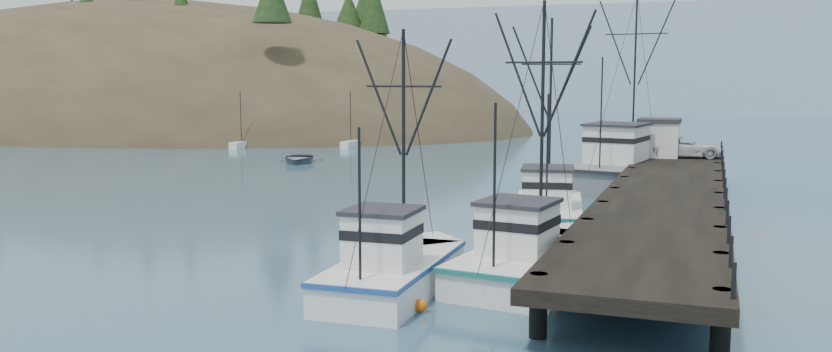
{
  "coord_description": "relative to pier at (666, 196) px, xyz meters",
  "views": [
    {
      "loc": [
        16.13,
        -27.73,
        7.96
      ],
      "look_at": [
        1.12,
        13.27,
        2.5
      ],
      "focal_mm": 35.0,
      "sensor_mm": 36.0,
      "label": 1
    }
  ],
  "objects": [
    {
      "name": "distant_ridge",
      "position": [
        -4.0,
        154.0,
        -1.69
      ],
      "size": [
        360.0,
        40.0,
        26.0
      ],
      "primitive_type": "cube",
      "color": "#9EB2C6",
      "rests_on": "ground"
    },
    {
      "name": "pickup_truck",
      "position": [
        0.43,
        18.0,
        1.04
      ],
      "size": [
        5.57,
        3.2,
        1.46
      ],
      "primitive_type": "imported",
      "rotation": [
        0.0,
        0.0,
        1.72
      ],
      "color": "silver",
      "rests_on": "pier"
    },
    {
      "name": "motorboat",
      "position": [
        -33.26,
        21.71,
        -1.69
      ],
      "size": [
        5.59,
        6.58,
        1.16
      ],
      "primitive_type": "imported",
      "rotation": [
        0.0,
        0.0,
        0.33
      ],
      "color": "slate",
      "rests_on": "ground"
    },
    {
      "name": "pier",
      "position": [
        0.0,
        0.0,
        0.0
      ],
      "size": [
        6.0,
        44.0,
        2.0
      ],
      "color": "black",
      "rests_on": "ground"
    },
    {
      "name": "distant_ridge_far",
      "position": [
        -54.0,
        169.0,
        -1.69
      ],
      "size": [
        180.0,
        25.0,
        18.0
      ],
      "primitive_type": "cube",
      "color": "silver",
      "rests_on": "ground"
    },
    {
      "name": "trawler_far",
      "position": [
        -5.91,
        -1.36,
        -0.87
      ],
      "size": [
        5.07,
        11.09,
        11.3
      ],
      "color": "white",
      "rests_on": "ground"
    },
    {
      "name": "trawler_mid",
      "position": [
        -8.68,
        -16.39,
        -0.87
      ],
      "size": [
        3.56,
        9.86,
        9.98
      ],
      "color": "white",
      "rests_on": "ground"
    },
    {
      "name": "pier_shed",
      "position": [
        -1.5,
        18.0,
        1.73
      ],
      "size": [
        3.0,
        3.2,
        2.8
      ],
      "color": "silver",
      "rests_on": "pier"
    },
    {
      "name": "headland",
      "position": [
        -88.95,
        62.61,
        -6.24
      ],
      "size": [
        134.8,
        78.0,
        51.0
      ],
      "color": "#382D1E",
      "rests_on": "ground"
    },
    {
      "name": "work_vessel",
      "position": [
        -3.7,
        16.6,
        -0.46
      ],
      "size": [
        7.7,
        17.52,
        14.32
      ],
      "color": "slate",
      "rests_on": "ground"
    },
    {
      "name": "ground",
      "position": [
        -14.0,
        -16.0,
        -1.69
      ],
      "size": [
        400.0,
        400.0,
        0.0
      ],
      "primitive_type": "plane",
      "color": "#30516A",
      "rests_on": "ground"
    },
    {
      "name": "trawler_near",
      "position": [
        -4.38,
        -12.73,
        -0.87
      ],
      "size": [
        4.85,
        11.1,
        11.21
      ],
      "color": "white",
      "rests_on": "ground"
    },
    {
      "name": "moored_sailboats",
      "position": [
        -44.42,
        42.52,
        -1.36
      ],
      "size": [
        24.64,
        20.64,
        6.35
      ],
      "color": "white",
      "rests_on": "ground"
    }
  ]
}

